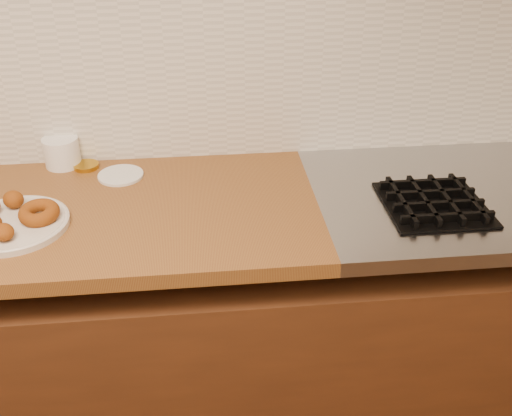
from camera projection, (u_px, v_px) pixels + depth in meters
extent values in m
cube|color=beige|center=(118.00, 4.00, 1.60)|extent=(4.00, 0.02, 2.70)
cube|color=#502913|center=(146.00, 351.00, 1.83)|extent=(3.60, 0.60, 0.77)
cube|color=silver|center=(124.00, 60.00, 1.67)|extent=(3.60, 0.02, 0.60)
cube|color=black|center=(434.00, 205.00, 1.57)|extent=(0.26, 0.26, 0.01)
cube|color=black|center=(401.00, 201.00, 1.55)|extent=(0.01, 0.24, 0.02)
cube|color=black|center=(448.00, 217.00, 1.48)|extent=(0.24, 0.01, 0.02)
cube|color=black|center=(423.00, 200.00, 1.56)|extent=(0.01, 0.24, 0.02)
cube|color=black|center=(439.00, 205.00, 1.54)|extent=(0.24, 0.01, 0.02)
cube|color=black|center=(446.00, 199.00, 1.56)|extent=(0.01, 0.24, 0.02)
cube|color=black|center=(430.00, 194.00, 1.59)|extent=(0.24, 0.01, 0.02)
cube|color=black|center=(468.00, 198.00, 1.57)|extent=(0.01, 0.24, 0.02)
cube|color=black|center=(423.00, 183.00, 1.64)|extent=(0.24, 0.01, 0.02)
cylinder|color=beige|center=(14.00, 225.00, 1.48)|extent=(0.27, 0.27, 0.02)
torus|color=brown|center=(39.00, 213.00, 1.48)|extent=(0.10, 0.10, 0.05)
ellipsoid|color=brown|center=(3.00, 232.00, 1.40)|extent=(0.07, 0.07, 0.04)
ellipsoid|color=brown|center=(13.00, 199.00, 1.52)|extent=(0.07, 0.07, 0.05)
cylinder|color=white|center=(62.00, 152.00, 1.75)|extent=(0.14, 0.14, 0.09)
cylinder|color=silver|center=(121.00, 175.00, 1.71)|extent=(0.15, 0.15, 0.01)
cylinder|color=#B7871B|center=(86.00, 166.00, 1.76)|extent=(0.09, 0.09, 0.01)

